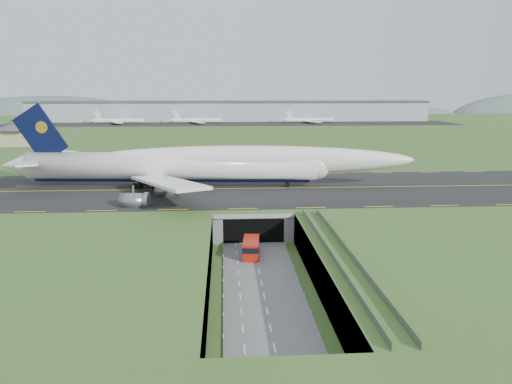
{
  "coord_description": "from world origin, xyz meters",
  "views": [
    {
      "loc": [
        -5.55,
        -86.02,
        29.76
      ],
      "look_at": [
        1.23,
        20.0,
        7.92
      ],
      "focal_mm": 35.0,
      "sensor_mm": 36.0,
      "label": 1
    }
  ],
  "objects": [
    {
      "name": "shuttle_tram",
      "position": [
        -0.93,
        0.21,
        1.71
      ],
      "size": [
        3.53,
        7.86,
        3.12
      ],
      "rotation": [
        0.0,
        0.0,
        -0.09
      ],
      "color": "red",
      "rests_on": "ground"
    },
    {
      "name": "guideway",
      "position": [
        11.0,
        -19.11,
        5.32
      ],
      "size": [
        3.0,
        53.0,
        7.05
      ],
      "color": "#A8A8A3",
      "rests_on": "ground"
    },
    {
      "name": "distant_hills",
      "position": [
        64.38,
        430.0,
        -4.0
      ],
      "size": [
        700.0,
        91.0,
        60.0
      ],
      "color": "slate",
      "rests_on": "ground"
    },
    {
      "name": "trench_road",
      "position": [
        0.0,
        -7.5,
        0.1
      ],
      "size": [
        12.0,
        75.0,
        0.2
      ],
      "primitive_type": "cube",
      "color": "slate",
      "rests_on": "ground"
    },
    {
      "name": "cargo_terminal",
      "position": [
        -0.16,
        299.41,
        13.96
      ],
      "size": [
        320.0,
        67.0,
        15.6
      ],
      "color": "#B2B2B2",
      "rests_on": "ground"
    },
    {
      "name": "airfield_deck",
      "position": [
        0.0,
        0.0,
        3.0
      ],
      "size": [
        800.0,
        800.0,
        6.0
      ],
      "primitive_type": "cube",
      "color": "gray",
      "rests_on": "ground"
    },
    {
      "name": "tunnel_portal",
      "position": [
        0.0,
        16.71,
        3.33
      ],
      "size": [
        17.0,
        22.3,
        6.0
      ],
      "color": "gray",
      "rests_on": "ground"
    },
    {
      "name": "taxiway",
      "position": [
        0.0,
        33.0,
        6.09
      ],
      "size": [
        800.0,
        44.0,
        0.18
      ],
      "primitive_type": "cube",
      "color": "black",
      "rests_on": "airfield_deck"
    },
    {
      "name": "ground",
      "position": [
        0.0,
        0.0,
        0.0
      ],
      "size": [
        900.0,
        900.0,
        0.0
      ],
      "primitive_type": "plane",
      "color": "#3C6026",
      "rests_on": "ground"
    },
    {
      "name": "service_building",
      "position": [
        -93.72,
        135.34,
        12.28
      ],
      "size": [
        21.0,
        21.0,
        10.59
      ],
      "rotation": [
        0.0,
        0.0,
        0.08
      ],
      "color": "tan",
      "rests_on": "ground"
    },
    {
      "name": "jumbo_jet",
      "position": [
        -11.18,
        35.8,
        11.73
      ],
      "size": [
        101.95,
        64.04,
        21.25
      ],
      "rotation": [
        0.0,
        0.0,
        -0.08
      ],
      "color": "white",
      "rests_on": "ground"
    }
  ]
}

